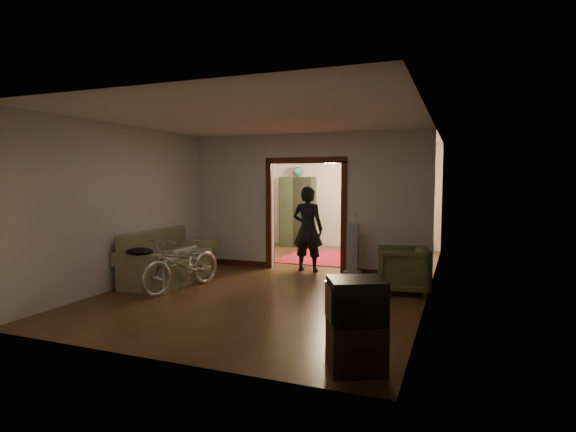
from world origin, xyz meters
The scene contains 24 objects.
floor centered at (0.00, 0.00, 0.00)m, with size 5.00×8.50×0.01m, color #3B2412.
ceiling centered at (0.00, 0.00, 2.80)m, with size 5.00×8.50×0.01m, color white.
wall_back centered at (0.00, 4.25, 1.40)m, with size 5.00×0.02×2.80m, color beige.
wall_left centered at (-2.50, 0.00, 1.40)m, with size 0.02×8.50×2.80m, color beige.
wall_right centered at (2.50, 0.00, 1.40)m, with size 0.02×8.50×2.80m, color beige.
partition_wall centered at (0.00, 0.75, 1.40)m, with size 5.00×0.14×2.80m, color beige.
door_casing centered at (0.00, 0.75, 1.10)m, with size 1.74×0.20×2.32m, color #3B190D.
far_window centered at (0.70, 4.21, 1.55)m, with size 0.98×0.06×1.28m, color black.
chandelier centered at (0.00, 2.50, 2.35)m, with size 0.24×0.24×0.24m, color #FFE0A5.
light_switch centered at (1.05, 0.68, 1.25)m, with size 0.08×0.01×0.12m, color silver.
sofa centered at (-2.02, -1.09, 0.46)m, with size 0.90×2.01×0.92m, color #76734E.
rolled_paper centered at (-1.92, -0.79, 0.53)m, with size 0.09×0.09×0.76m, color beige.
jacket centered at (-1.97, -2.00, 0.68)m, with size 0.47×0.35×0.14m, color black.
bicycle centered at (-1.41, -1.60, 0.45)m, with size 0.60×1.71×0.90m, color silver.
armchair centered at (2.09, -0.43, 0.38)m, with size 0.81×0.83×0.76m, color #515A32.
tv_stand centered at (2.04, -3.75, 0.24)m, with size 0.53×0.48×0.48m, color black.
crt_tv centered at (2.04, -3.75, 0.68)m, with size 0.52×0.47×0.45m, color black.
vacuum centered at (1.06, 0.38, 0.52)m, with size 0.32×0.25×1.04m, color gray.
person centered at (0.07, 0.63, 0.87)m, with size 0.63×0.42×1.74m, color black.
oriental_rug centered at (-0.18, 2.32, 0.01)m, with size 1.66×2.18×0.02m, color maroon.
locker centered at (-1.31, 3.88, 0.98)m, with size 0.98×0.54×1.96m, color black.
globe centered at (-1.31, 3.88, 1.94)m, with size 0.29×0.29×0.29m, color #1E5972.
desk centered at (1.16, 3.54, 0.37)m, with size 0.99×0.56×0.73m, color black.
desk_chair centered at (0.63, 3.13, 0.40)m, with size 0.36×0.36×0.81m, color black.
Camera 1 is at (2.96, -7.96, 1.85)m, focal length 28.00 mm.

